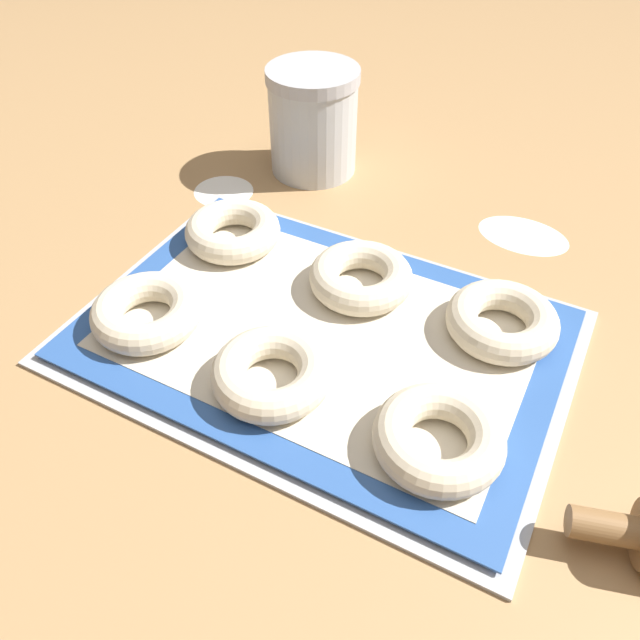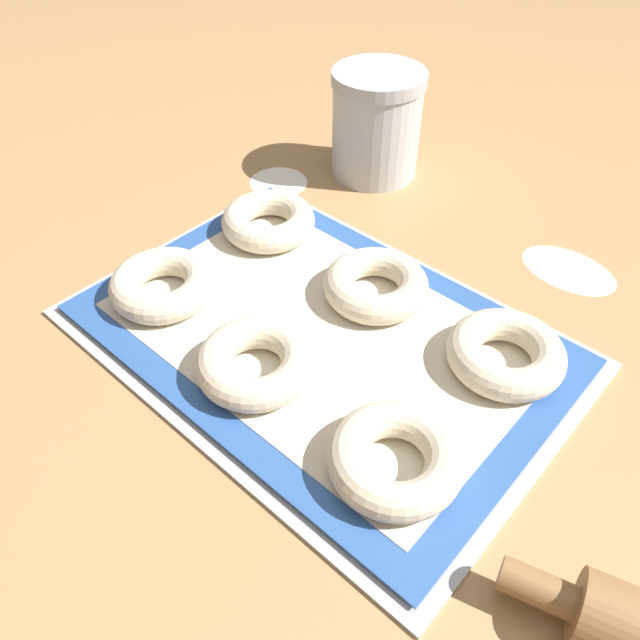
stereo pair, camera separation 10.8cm
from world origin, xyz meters
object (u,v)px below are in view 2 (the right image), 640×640
object	(u,v)px
baking_tray	(320,337)
bagel_front_right	(395,458)
flour_canister	(376,124)
bagel_front_center	(255,362)
bagel_front_left	(162,285)
bagel_back_right	(506,353)
bagel_back_left	(268,221)
bagel_back_center	(376,285)

from	to	relation	value
baking_tray	bagel_front_right	bearing A→B (deg)	-27.34
baking_tray	flour_canister	world-z (taller)	flour_canister
bagel_front_center	bagel_front_left	bearing A→B (deg)	175.85
baking_tray	bagel_back_right	size ratio (longest dim) A/B	4.39
bagel_front_right	bagel_back_left	size ratio (longest dim) A/B	1.00
bagel_front_left	flour_canister	xyz separation A→B (m)	(-0.01, 0.36, 0.04)
bagel_front_right	bagel_front_left	bearing A→B (deg)	178.58
baking_tray	bagel_back_right	world-z (taller)	bagel_back_right
baking_tray	flour_canister	distance (m)	0.34
bagel_back_center	flour_canister	distance (m)	0.28
bagel_front_center	bagel_front_right	bearing A→B (deg)	1.22
bagel_front_left	bagel_back_center	bearing A→B (deg)	42.00
bagel_front_left	bagel_back_right	bearing A→B (deg)	25.81
bagel_back_right	flour_canister	distance (m)	0.38
bagel_front_left	bagel_front_right	size ratio (longest dim) A/B	1.00
baking_tray	bagel_front_right	world-z (taller)	bagel_front_right
flour_canister	bagel_front_right	bearing A→B (deg)	-49.56
bagel_back_left	bagel_front_right	bearing A→B (deg)	-27.72
bagel_front_center	bagel_back_right	distance (m)	0.23
bagel_front_left	bagel_back_right	distance (m)	0.35
bagel_back_right	flour_canister	world-z (taller)	flour_canister
bagel_front_right	bagel_back_right	xyz separation A→B (m)	(0.01, 0.16, 0.00)
bagel_front_center	bagel_back_center	world-z (taller)	same
baking_tray	bagel_front_left	world-z (taller)	bagel_front_left
bagel_back_left	bagel_front_center	bearing A→B (deg)	-47.47
bagel_front_left	bagel_back_left	size ratio (longest dim) A/B	1.00
bagel_back_left	baking_tray	bearing A→B (deg)	-28.08
bagel_front_left	bagel_back_left	bearing A→B (deg)	90.30
bagel_back_right	bagel_front_left	bearing A→B (deg)	-154.19
bagel_front_right	bagel_front_center	bearing A→B (deg)	-178.78
bagel_front_center	bagel_front_right	size ratio (longest dim) A/B	1.00
baking_tray	bagel_front_right	size ratio (longest dim) A/B	4.39
baking_tray	bagel_back_right	distance (m)	0.18
baking_tray	bagel_front_center	size ratio (longest dim) A/B	4.39
bagel_front_right	bagel_back_center	size ratio (longest dim) A/B	1.00
bagel_front_left	bagel_back_center	xyz separation A→B (m)	(0.16, 0.15, 0.00)
bagel_front_right	bagel_back_right	distance (m)	0.16
bagel_back_left	flour_canister	bearing A→B (deg)	91.86
bagel_front_left	flour_canister	bearing A→B (deg)	91.20
baking_tray	bagel_back_center	bearing A→B (deg)	84.53
baking_tray	bagel_front_left	xyz separation A→B (m)	(-0.16, -0.07, 0.02)
bagel_front_left	flour_canister	distance (m)	0.36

